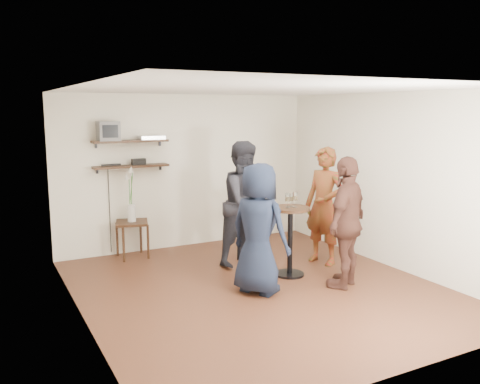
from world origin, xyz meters
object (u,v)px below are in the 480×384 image
Objects in this scene: dvd_deck at (152,138)px; person_plaid at (324,206)px; drinks_table at (290,232)px; radio at (139,162)px; side_table at (132,227)px; person_dark at (246,203)px; crt_monitor at (108,131)px; person_brown at (347,222)px; person_navy at (259,229)px.

dvd_deck is 2.96m from person_plaid.
drinks_table is 0.87m from person_plaid.
side_table is at bearing -138.05° from radio.
drinks_table is 0.89m from person_dark.
dvd_deck is at bearing 0.00° from crt_monitor.
dvd_deck reaches higher than radio.
person_brown is at bearing -39.37° from person_plaid.
radio is 3.03m from person_plaid.
person_dark is at bearing -38.29° from side_table.
person_brown is (0.71, -1.50, -0.07)m from person_dark.
side_table is (0.28, -0.17, -1.53)m from crt_monitor.
dvd_deck is at bearing -88.26° from person_brown.
person_navy is at bearing -85.50° from person_plaid.
person_navy is at bearing -152.42° from drinks_table.
dvd_deck is (0.70, 0.00, -0.12)m from crt_monitor.
person_plaid is (2.33, -1.83, -0.62)m from radio.
crt_monitor reaches higher than side_table.
drinks_table reaches higher than side_table.
person_dark reaches higher than radio.
crt_monitor is 3.53m from person_plaid.
person_brown is (1.73, -2.82, -1.02)m from dvd_deck.
dvd_deck is at bearing 0.00° from radio.
dvd_deck is 1.48m from side_table.
crt_monitor is 0.71m from dvd_deck.
person_dark is (1.25, -1.32, -0.57)m from radio.
radio is at bearing 126.39° from drinks_table.
person_brown is at bearing -133.87° from person_navy.
side_table is at bearing 132.16° from drinks_table.
person_plaid is at bearing -45.99° from person_dark.
person_dark is 1.66m from person_brown.
radio is 0.13× the size of person_navy.
crt_monitor is 0.69m from radio.
drinks_table is at bearing -90.00° from person_plaid.
dvd_deck is 0.22× the size of person_plaid.
person_plaid reaches higher than person_navy.
side_table is 0.35× the size of person_brown.
radio is at bearing 112.99° from person_dark.
person_brown is at bearing -58.42° from dvd_deck.
side_table is 0.61× the size of drinks_table.
person_dark is (-0.29, 0.78, 0.31)m from drinks_table.
side_table is (-0.19, -0.17, -1.03)m from radio.
crt_monitor reaches higher than person_navy.
person_plaid is (2.80, -1.83, -1.12)m from crt_monitor.
drinks_table is 0.55× the size of person_plaid.
crt_monitor is 0.32× the size of drinks_table.
dvd_deck is at bearing 22.57° from side_table.
side_table is 1.90m from person_dark.
dvd_deck is 0.44m from radio.
side_table is at bearing -157.43° from dvd_deck.
person_navy is at bearing -46.13° from person_brown.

